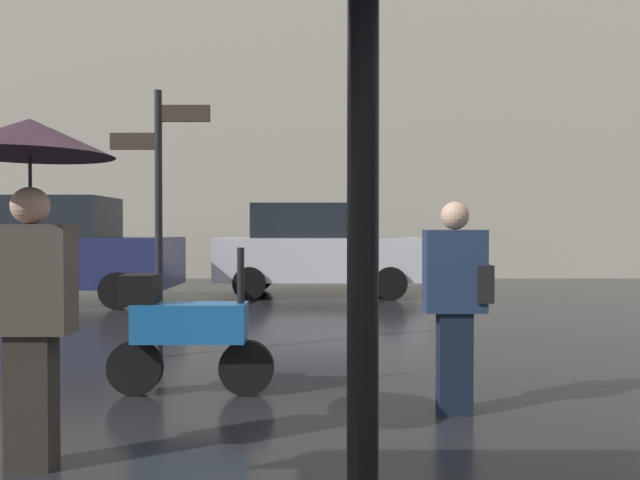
# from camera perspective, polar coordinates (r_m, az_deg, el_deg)

# --- Properties ---
(pedestrian_with_umbrella) EXTENTS (0.94, 0.94, 2.02)m
(pedestrian_with_umbrella) POSITION_cam_1_polar(r_m,az_deg,el_deg) (3.84, -25.75, 3.53)
(pedestrian_with_umbrella) COLOR #2A241E
(pedestrian_with_umbrella) RESTS_ON ground
(pedestrian_with_bag) EXTENTS (0.49, 0.24, 1.59)m
(pedestrian_with_bag) POSITION_cam_1_polar(r_m,az_deg,el_deg) (4.63, 12.95, -4.99)
(pedestrian_with_bag) COLOR black
(pedestrian_with_bag) RESTS_ON ground
(parked_scooter) EXTENTS (1.39, 0.32, 1.23)m
(parked_scooter) POSITION_cam_1_polar(r_m,az_deg,el_deg) (5.18, -12.62, -8.25)
(parked_scooter) COLOR black
(parked_scooter) RESTS_ON ground
(parked_car_left) EXTENTS (4.27, 2.06, 1.92)m
(parked_car_left) POSITION_cam_1_polar(r_m,az_deg,el_deg) (12.70, -0.20, -0.84)
(parked_car_left) COLOR silver
(parked_car_left) RESTS_ON ground
(parked_car_right) EXTENTS (4.54, 1.93, 2.00)m
(parked_car_right) POSITION_cam_1_polar(r_m,az_deg,el_deg) (12.38, -24.09, -0.84)
(parked_car_right) COLOR #1E234C
(parked_car_right) RESTS_ON ground
(street_signpost) EXTENTS (1.08, 0.08, 2.89)m
(street_signpost) POSITION_cam_1_polar(r_m,az_deg,el_deg) (6.73, -14.97, 4.12)
(street_signpost) COLOR black
(street_signpost) RESTS_ON ground
(building_block) EXTENTS (19.48, 2.80, 15.23)m
(building_block) POSITION_cam_1_polar(r_m,az_deg,el_deg) (19.43, -1.23, 19.68)
(building_block) COLOR #B2A893
(building_block) RESTS_ON ground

